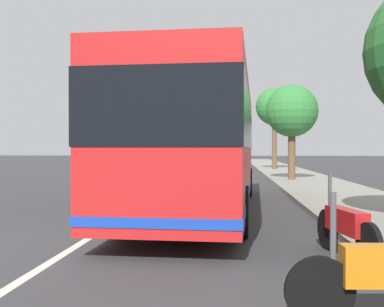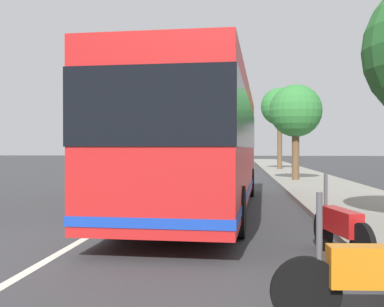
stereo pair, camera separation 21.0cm
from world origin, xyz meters
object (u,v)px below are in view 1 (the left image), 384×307
at_px(coach_bus, 202,140).
at_px(motorcycle_mid_row, 346,227).
at_px(car_oncoming, 154,166).
at_px(roadside_tree_far_block, 275,107).
at_px(car_ahead_same_lane, 222,159).
at_px(roadside_tree_mid_block, 292,112).

height_order(coach_bus, motorcycle_mid_row, coach_bus).
bearing_deg(coach_bus, motorcycle_mid_row, -152.39).
bearing_deg(car_oncoming, motorcycle_mid_row, 21.43).
xyz_separation_m(motorcycle_mid_row, roadside_tree_far_block, (29.66, -1.52, 4.45)).
height_order(coach_bus, car_oncoming, coach_bus).
relative_size(car_ahead_same_lane, roadside_tree_mid_block, 0.91).
bearing_deg(roadside_tree_mid_block, car_oncoming, 64.39).
bearing_deg(roadside_tree_mid_block, roadside_tree_far_block, -1.17).
xyz_separation_m(coach_bus, roadside_tree_far_block, (24.06, -4.10, 2.98)).
relative_size(coach_bus, motorcycle_mid_row, 5.97).
xyz_separation_m(car_ahead_same_lane, car_oncoming, (-19.30, 3.65, 0.02)).
height_order(car_ahead_same_lane, car_oncoming, car_oncoming).
xyz_separation_m(car_ahead_same_lane, roadside_tree_far_block, (-10.14, -4.30, 4.26)).
bearing_deg(roadside_tree_far_block, car_oncoming, 139.05).
height_order(coach_bus, roadside_tree_mid_block, roadside_tree_mid_block).
relative_size(coach_bus, roadside_tree_far_block, 1.94).
bearing_deg(roadside_tree_far_block, car_ahead_same_lane, 22.97).
height_order(car_ahead_same_lane, roadside_tree_mid_block, roadside_tree_mid_block).
bearing_deg(coach_bus, car_ahead_same_lane, 3.17).
relative_size(car_ahead_same_lane, roadside_tree_far_block, 0.70).
bearing_deg(motorcycle_mid_row, roadside_tree_far_block, -14.64).
bearing_deg(car_ahead_same_lane, car_oncoming, 166.32).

